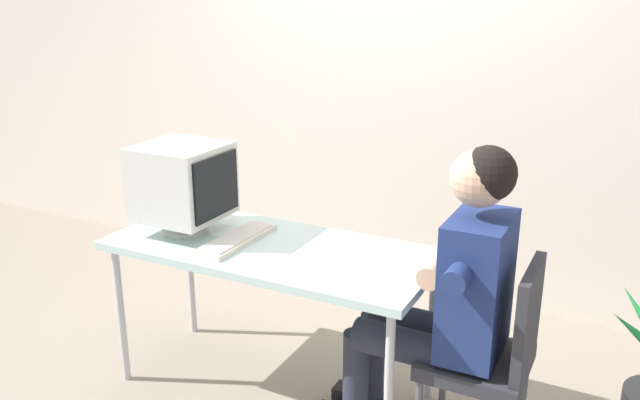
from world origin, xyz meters
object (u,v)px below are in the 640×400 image
Objects in this scene: keyboard at (237,239)px; person_seated at (448,288)px; crt_monitor at (183,182)px; desk at (271,256)px; office_chair at (493,351)px.

person_seated is at bearing 1.17° from keyboard.
person_seated is (1.27, 0.01, -0.27)m from crt_monitor.
desk is 3.22× the size of keyboard.
desk is at bearing 178.95° from person_seated.
crt_monitor reaches higher than office_chair.
desk is 0.17m from keyboard.
crt_monitor is 0.32× the size of person_seated.
person_seated is at bearing 0.49° from crt_monitor.
keyboard is 0.97m from person_seated.
desk is 1.15× the size of person_seated.
crt_monitor is 0.91× the size of keyboard.
crt_monitor is at bearing -179.51° from person_seated.
desk is 1.03m from office_chair.
desk is at bearing 179.15° from office_chair.
office_chair is at bearing 0.00° from person_seated.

